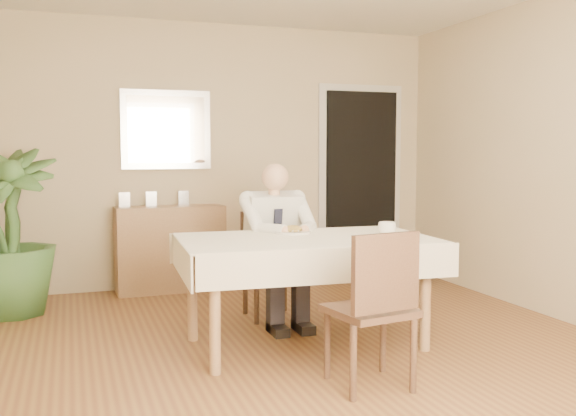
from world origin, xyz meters
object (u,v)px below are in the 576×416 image
object	(u,v)px
dining_table	(306,250)
potted_palm	(9,232)
seated_man	(279,236)
chair_near	(376,301)
coffee_mug	(387,229)
chair_far	(268,258)
sideboard	(170,249)

from	to	relation	value
dining_table	potted_palm	distance (m)	2.55
seated_man	chair_near	bearing A→B (deg)	-87.18
seated_man	coffee_mug	size ratio (longest dim) A/B	9.90
dining_table	chair_far	distance (m)	0.90
seated_man	sideboard	distance (m)	1.62
coffee_mug	seated_man	bearing A→B (deg)	128.18
chair_far	sideboard	bearing A→B (deg)	122.46
chair_near	coffee_mug	size ratio (longest dim) A/B	7.18
coffee_mug	sideboard	bearing A→B (deg)	118.32
dining_table	chair_far	bearing A→B (deg)	93.07
dining_table	chair_near	distance (m)	0.93
chair_near	sideboard	xyz separation A→B (m)	(-0.69, 2.98, -0.10)
chair_far	coffee_mug	distance (m)	1.18
seated_man	sideboard	world-z (taller)	seated_man
chair_near	potted_palm	distance (m)	3.25
chair_far	seated_man	bearing A→B (deg)	-85.00
coffee_mug	potted_palm	distance (m)	3.07
chair_near	seated_man	bearing A→B (deg)	82.73
dining_table	chair_far	xyz separation A→B (m)	(-0.00, 0.88, -0.19)
chair_near	seated_man	size ratio (longest dim) A/B	0.73
chair_near	sideboard	world-z (taller)	chair_near
seated_man	potted_palm	bearing A→B (deg)	153.82
sideboard	potted_palm	bearing A→B (deg)	-162.52
dining_table	chair_near	size ratio (longest dim) A/B	1.96
sideboard	potted_palm	size ratio (longest dim) A/B	0.75
dining_table	coffee_mug	bearing A→B (deg)	-8.68
dining_table	chair_near	world-z (taller)	chair_near
chair_far	potted_palm	bearing A→B (deg)	165.69
chair_near	potted_palm	world-z (taller)	potted_palm
coffee_mug	dining_table	bearing A→B (deg)	168.25
chair_far	potted_palm	distance (m)	2.13
chair_near	sideboard	bearing A→B (deg)	92.99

